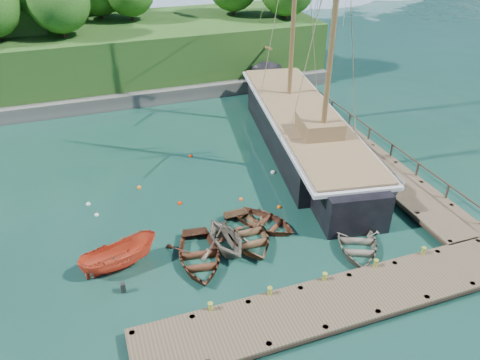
% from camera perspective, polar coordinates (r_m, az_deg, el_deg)
% --- Properties ---
extents(ground, '(160.00, 160.00, 0.00)m').
position_cam_1_polar(ground, '(27.75, 1.43, -7.09)').
color(ground, '#123C2A').
rests_on(ground, ground).
extents(dock_near, '(20.00, 3.20, 1.10)m').
position_cam_1_polar(dock_near, '(23.88, 11.83, -14.31)').
color(dock_near, '#4D3E2C').
rests_on(dock_near, ground).
extents(dock_east, '(3.20, 24.00, 1.10)m').
position_cam_1_polar(dock_east, '(37.44, 14.23, 3.66)').
color(dock_east, '#4D3E2C').
rests_on(dock_east, ground).
extents(bollard_0, '(0.26, 0.26, 0.45)m').
position_cam_1_polar(bollard_0, '(23.29, -3.54, -16.53)').
color(bollard_0, olive).
rests_on(bollard_0, ground).
extents(bollard_1, '(0.26, 0.26, 0.45)m').
position_cam_1_polar(bollard_1, '(23.98, 3.58, -14.75)').
color(bollard_1, olive).
rests_on(bollard_1, ground).
extents(bollard_2, '(0.26, 0.26, 0.45)m').
position_cam_1_polar(bollard_2, '(25.01, 10.10, -12.90)').
color(bollard_2, olive).
rests_on(bollard_2, ground).
extents(bollard_3, '(0.26, 0.26, 0.45)m').
position_cam_1_polar(bollard_3, '(26.34, 15.95, -11.08)').
color(bollard_3, olive).
rests_on(bollard_3, ground).
extents(bollard_4, '(0.26, 0.26, 0.45)m').
position_cam_1_polar(bollard_4, '(27.93, 21.12, -9.35)').
color(bollard_4, olive).
rests_on(bollard_4, ground).
extents(rowboat_0, '(4.07, 5.25, 1.00)m').
position_cam_1_polar(rowboat_0, '(26.26, -5.00, -9.86)').
color(rowboat_0, '#522E1C').
rests_on(rowboat_0, ground).
extents(rowboat_1, '(3.77, 4.20, 1.98)m').
position_cam_1_polar(rowboat_1, '(26.97, -1.79, -8.42)').
color(rowboat_1, '#706A5B').
rests_on(rowboat_1, ground).
extents(rowboat_2, '(3.56, 4.94, 1.01)m').
position_cam_1_polar(rowboat_2, '(27.64, 0.86, -7.27)').
color(rowboat_2, brown).
rests_on(rowboat_2, ground).
extents(rowboat_3, '(4.99, 5.68, 0.98)m').
position_cam_1_polar(rowboat_3, '(27.88, 13.94, -7.98)').
color(rowboat_3, slate).
rests_on(rowboat_3, ground).
extents(rowboat_4, '(4.58, 4.84, 0.82)m').
position_cam_1_polar(rowboat_4, '(28.67, 3.13, -5.69)').
color(rowboat_4, brown).
rests_on(rowboat_4, ground).
extents(motorboat_orange, '(4.58, 2.58, 1.67)m').
position_cam_1_polar(motorboat_orange, '(26.65, -14.32, -10.19)').
color(motorboat_orange, '#D74828').
rests_on(motorboat_orange, ground).
extents(cabin_boat_white, '(1.93, 4.96, 1.90)m').
position_cam_1_polar(cabin_boat_white, '(33.52, 16.23, -1.00)').
color(cabin_boat_white, silver).
rests_on(cabin_boat_white, ground).
extents(schooner, '(9.04, 29.70, 22.26)m').
position_cam_1_polar(schooner, '(37.38, 7.64, 5.72)').
color(schooner, black).
rests_on(schooner, ground).
extents(mooring_buoy_0, '(0.28, 0.28, 0.28)m').
position_cam_1_polar(mooring_buoy_0, '(30.93, -17.07, -4.13)').
color(mooring_buoy_0, white).
rests_on(mooring_buoy_0, ground).
extents(mooring_buoy_1, '(0.31, 0.31, 0.31)m').
position_cam_1_polar(mooring_buoy_1, '(30.88, -7.35, -2.89)').
color(mooring_buoy_1, red).
rests_on(mooring_buoy_1, ground).
extents(mooring_buoy_2, '(0.29, 0.29, 0.29)m').
position_cam_1_polar(mooring_buoy_2, '(31.01, 0.12, -2.43)').
color(mooring_buoy_2, '#DD5D18').
rests_on(mooring_buoy_2, ground).
extents(mooring_buoy_3, '(0.36, 0.36, 0.36)m').
position_cam_1_polar(mooring_buoy_3, '(34.09, 4.05, 0.88)').
color(mooring_buoy_3, silver).
rests_on(mooring_buoy_3, ground).
extents(mooring_buoy_4, '(0.33, 0.33, 0.33)m').
position_cam_1_polar(mooring_buoy_4, '(32.97, -12.19, -0.97)').
color(mooring_buoy_4, orange).
rests_on(mooring_buoy_4, ground).
extents(mooring_buoy_5, '(0.29, 0.29, 0.29)m').
position_cam_1_polar(mooring_buoy_5, '(36.38, -6.04, 2.88)').
color(mooring_buoy_5, '#E63000').
rests_on(mooring_buoy_5, ground).
extents(mooring_buoy_6, '(0.31, 0.31, 0.31)m').
position_cam_1_polar(mooring_buoy_6, '(32.12, -18.00, -2.86)').
color(mooring_buoy_6, white).
rests_on(mooring_buoy_6, ground).
extents(mooring_buoy_7, '(0.30, 0.30, 0.30)m').
position_cam_1_polar(mooring_buoy_7, '(30.38, 4.79, -3.36)').
color(mooring_buoy_7, '#F56207').
rests_on(mooring_buoy_7, ground).
extents(headland, '(51.00, 19.31, 12.90)m').
position_cam_1_polar(headland, '(53.14, -25.40, 15.80)').
color(headland, '#474744').
rests_on(headland, ground).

